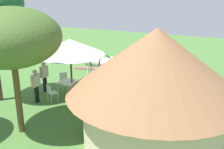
% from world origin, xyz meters
% --- Properties ---
extents(ground_plane, '(36.00, 36.00, 0.00)m').
position_xyz_m(ground_plane, '(0.00, 0.00, 0.00)').
color(ground_plane, '#497836').
extents(thatched_hut, '(6.26, 6.26, 4.35)m').
position_xyz_m(thatched_hut, '(-2.49, 4.84, 2.39)').
color(thatched_hut, beige).
rests_on(thatched_hut, ground_plane).
extents(shade_umbrella, '(3.50, 3.50, 3.06)m').
position_xyz_m(shade_umbrella, '(2.67, 2.05, 2.66)').
color(shade_umbrella, brown).
rests_on(shade_umbrella, ground_plane).
extents(patio_dining_table, '(1.47, 1.04, 0.74)m').
position_xyz_m(patio_dining_table, '(2.67, 2.05, 0.66)').
color(patio_dining_table, silver).
rests_on(patio_dining_table, ground_plane).
extents(patio_chair_west_end, '(0.60, 0.60, 0.90)m').
position_xyz_m(patio_chair_west_end, '(3.64, 1.30, 0.52)').
color(patio_chair_west_end, silver).
rests_on(patio_chair_west_end, ground_plane).
extents(patio_chair_east_end, '(0.59, 0.58, 0.90)m').
position_xyz_m(patio_chair_east_end, '(3.24, 3.14, 0.52)').
color(patio_chair_east_end, silver).
rests_on(patio_chair_east_end, ground_plane).
extents(patio_chair_near_hut, '(0.57, 0.58, 0.90)m').
position_xyz_m(patio_chair_near_hut, '(1.55, 2.58, 0.52)').
color(patio_chair_near_hut, silver).
rests_on(patio_chair_near_hut, ground_plane).
extents(patio_chair_near_lawn, '(0.60, 0.59, 0.90)m').
position_xyz_m(patio_chair_near_lawn, '(2.02, 1.00, 0.52)').
color(patio_chair_near_lawn, white).
rests_on(patio_chair_near_lawn, ground_plane).
extents(guest_beside_umbrella, '(0.25, 0.61, 1.71)m').
position_xyz_m(guest_beside_umbrella, '(3.85, 3.48, 1.03)').
color(guest_beside_umbrella, black).
rests_on(guest_beside_umbrella, ground_plane).
extents(guest_behind_table, '(0.26, 0.60, 1.69)m').
position_xyz_m(guest_behind_table, '(4.35, 2.12, 1.01)').
color(guest_behind_table, black).
rests_on(guest_behind_table, ground_plane).
extents(standing_watcher, '(0.53, 0.45, 1.74)m').
position_xyz_m(standing_watcher, '(-1.49, -1.55, 1.05)').
color(standing_watcher, black).
rests_on(standing_watcher, ground_plane).
extents(zebra_nearest_camera, '(1.91, 1.50, 1.55)m').
position_xyz_m(zebra_nearest_camera, '(0.40, 0.66, 1.01)').
color(zebra_nearest_camera, silver).
rests_on(zebra_nearest_camera, ground_plane).
extents(zebra_by_umbrella, '(2.31, 0.76, 1.54)m').
position_xyz_m(zebra_by_umbrella, '(2.65, -1.14, 1.00)').
color(zebra_by_umbrella, silver).
rests_on(zebra_by_umbrella, ground_plane).
extents(acacia_tree_left_background, '(3.69, 3.69, 4.97)m').
position_xyz_m(acacia_tree_left_background, '(2.60, 6.09, 3.85)').
color(acacia_tree_left_background, brown).
rests_on(acacia_tree_left_background, ground_plane).
extents(brick_patio_kerb, '(2.80, 1.08, 0.08)m').
position_xyz_m(brick_patio_kerb, '(3.67, -2.60, 0.04)').
color(brick_patio_kerb, '#935150').
rests_on(brick_patio_kerb, ground_plane).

